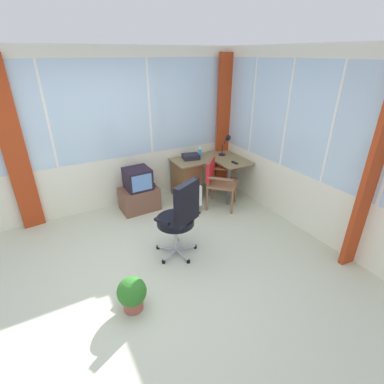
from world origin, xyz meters
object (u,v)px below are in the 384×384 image
Objects in this scene: tv_remote at (235,163)px; paper_tray at (191,157)px; spray_bottle at (200,152)px; tv_on_stand at (139,192)px; space_heater at (193,198)px; desk_lamp at (227,142)px; desk at (190,177)px; office_chair at (180,215)px; potted_plant at (132,293)px; wooden_armchair at (216,177)px.

paper_tray is (-0.58, 0.59, 0.03)m from tv_remote.
spray_bottle is 0.28× the size of tv_on_stand.
paper_tray is 0.90m from space_heater.
tv_on_stand is at bearing 178.95° from desk_lamp.
spray_bottle reaches higher than paper_tray.
desk_lamp is at bearing -5.03° from desk.
paper_tray reaches higher than tv_on_stand.
space_heater is (-0.26, -0.60, -0.12)m from desk.
tv_remote is at bearing 32.44° from office_chair.
tv_on_stand is 1.92× the size of potted_plant.
desk_lamp reaches higher than space_heater.
paper_tray is at bearing 64.64° from space_heater.
tv_remote is (-0.13, -0.44, -0.25)m from desk_lamp.
paper_tray is 0.39× the size of tv_on_stand.
office_chair is (-1.18, -0.97, 0.08)m from wooden_armchair.
office_chair reaches higher than tv_remote.
office_chair reaches higher than tv_on_stand.
office_chair is 2.77× the size of potted_plant.
paper_tray is 0.27× the size of office_chair.
paper_tray is 2.95m from potted_plant.
spray_bottle is at bearing 161.84° from desk_lamp.
space_heater is at bearing -36.22° from tv_on_stand.
space_heater is (-0.47, -0.04, -0.28)m from wooden_armchair.
desk_lamp is 0.52m from tv_remote.
desk is 2.80m from potted_plant.
desk_lamp is 3.40m from potted_plant.
paper_tray is (-0.20, -0.02, -0.06)m from spray_bottle.
potted_plant is at bearing -146.54° from office_chair.
potted_plant is at bearing -142.04° from desk_lamp.
office_chair reaches higher than potted_plant.
office_chair is 1.44× the size of tv_on_stand.
desk is at bearing 57.78° from office_chair.
tv_on_stand is (-1.67, 0.47, -0.39)m from tv_remote.
potted_plant is (-1.90, -2.19, -0.55)m from paper_tray.
wooden_armchair reaches higher than space_heater.
tv_remote reaches higher than desk.
office_chair is 1.13m from potted_plant.
spray_bottle reaches higher than tv_remote.
space_heater is (0.71, 0.93, -0.36)m from office_chair.
office_chair reaches higher than space_heater.
space_heater is (-0.90, -0.09, -0.46)m from tv_remote.
desk_lamp reaches higher than paper_tray.
potted_plant is (-0.81, -2.07, -0.12)m from tv_on_stand.
tv_remote is 0.37× the size of potted_plant.
office_chair is at bearing -122.22° from desk.
desk is at bearing -128.91° from paper_tray.
desk reaches higher than potted_plant.
potted_plant is (-1.84, -2.11, -0.18)m from desk.
desk is 5.90× the size of spray_bottle.
office_chair is 2.05× the size of space_heater.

